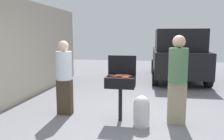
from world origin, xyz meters
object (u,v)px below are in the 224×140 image
(hot_dog_6, at_px, (125,77))
(hot_dog_8, at_px, (128,76))
(person_right, at_px, (178,77))
(hot_dog_10, at_px, (119,75))
(hot_dog_11, at_px, (118,76))
(hot_dog_2, at_px, (121,75))
(hot_dog_13, at_px, (122,76))
(hot_dog_12, at_px, (112,75))
(hot_dog_3, at_px, (126,75))
(person_left, at_px, (64,75))
(hot_dog_5, at_px, (125,77))
(hot_dog_0, at_px, (127,76))
(bbq_grill, at_px, (120,83))
(propane_tank, at_px, (142,110))
(hot_dog_1, at_px, (129,76))
(hot_dog_9, at_px, (114,77))
(parked_minivan, at_px, (177,54))
(hot_dog_7, at_px, (118,75))
(hot_dog_4, at_px, (116,76))

(hot_dog_6, xyz_separation_m, hot_dog_8, (0.03, 0.13, 0.00))
(hot_dog_8, distance_m, person_right, 1.00)
(hot_dog_10, bearing_deg, hot_dog_11, -94.74)
(hot_dog_2, height_order, hot_dog_13, same)
(hot_dog_6, relative_size, hot_dog_12, 1.00)
(hot_dog_3, xyz_separation_m, hot_dog_6, (0.04, -0.29, 0.00))
(hot_dog_11, height_order, person_left, person_left)
(hot_dog_12, relative_size, person_left, 0.08)
(hot_dog_10, bearing_deg, person_left, 178.47)
(hot_dog_5, xyz_separation_m, hot_dog_6, (0.03, -0.08, 0.00))
(hot_dog_0, distance_m, person_left, 1.42)
(bbq_grill, height_order, hot_dog_8, hot_dog_8)
(bbq_grill, height_order, hot_dog_10, hot_dog_10)
(hot_dog_11, bearing_deg, propane_tank, -25.44)
(hot_dog_0, relative_size, hot_dog_11, 1.00)
(hot_dog_1, xyz_separation_m, hot_dog_6, (-0.05, -0.17, 0.00))
(hot_dog_9, relative_size, hot_dog_11, 1.00)
(hot_dog_13, xyz_separation_m, parked_minivan, (1.54, 5.22, 0.07))
(hot_dog_1, height_order, person_left, person_left)
(hot_dog_7, height_order, hot_dog_8, same)
(hot_dog_6, height_order, hot_dog_7, same)
(bbq_grill, relative_size, hot_dog_12, 7.24)
(hot_dog_10, xyz_separation_m, hot_dog_12, (-0.13, -0.10, 0.00))
(hot_dog_13, xyz_separation_m, propane_tank, (0.43, -0.19, -0.63))
(person_right, bearing_deg, hot_dog_11, 9.41)
(hot_dog_3, bearing_deg, hot_dog_9, -132.81)
(hot_dog_4, bearing_deg, hot_dog_9, -113.17)
(hot_dog_2, bearing_deg, person_left, 176.68)
(hot_dog_10, bearing_deg, hot_dog_3, -1.66)
(hot_dog_3, xyz_separation_m, hot_dog_10, (-0.14, 0.00, 0.00))
(hot_dog_10, distance_m, person_right, 1.20)
(hot_dog_8, distance_m, hot_dog_11, 0.22)
(hot_dog_3, distance_m, hot_dog_7, 0.17)
(hot_dog_9, height_order, person_left, person_left)
(hot_dog_4, relative_size, hot_dog_12, 1.00)
(hot_dog_4, height_order, hot_dog_12, same)
(hot_dog_7, height_order, hot_dog_12, same)
(hot_dog_4, distance_m, person_right, 1.23)
(hot_dog_13, bearing_deg, hot_dog_9, -160.08)
(hot_dog_2, height_order, hot_dog_10, same)
(bbq_grill, height_order, hot_dog_7, hot_dog_7)
(hot_dog_6, height_order, parked_minivan, parked_minivan)
(bbq_grill, height_order, hot_dog_6, hot_dog_6)
(hot_dog_3, relative_size, parked_minivan, 0.03)
(hot_dog_7, relative_size, hot_dog_13, 1.00)
(hot_dog_9, bearing_deg, hot_dog_0, 34.77)
(hot_dog_13, xyz_separation_m, person_right, (1.11, 0.07, 0.02))
(hot_dog_13, bearing_deg, hot_dog_2, 103.86)
(bbq_grill, distance_m, hot_dog_9, 0.21)
(hot_dog_13, height_order, person_left, person_left)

